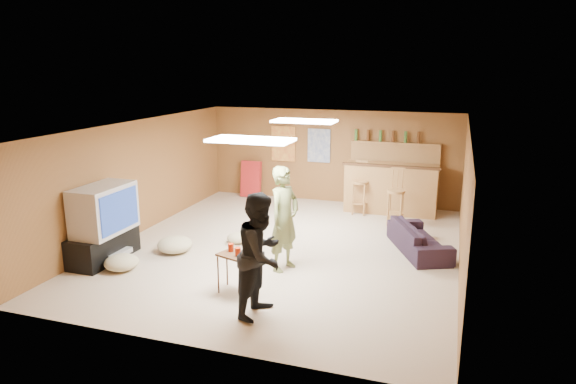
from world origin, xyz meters
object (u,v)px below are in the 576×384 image
(tv_body, at_px, (104,209))
(sofa, at_px, (419,238))
(tray_table, at_px, (235,272))
(person_black, at_px, (261,255))
(bar_counter, at_px, (391,188))
(person_olive, at_px, (284,219))

(tv_body, relative_size, sofa, 0.65)
(tv_body, distance_m, tray_table, 2.65)
(person_black, height_order, tray_table, person_black)
(tv_body, distance_m, bar_counter, 6.09)
(tv_body, height_order, sofa, tv_body)
(sofa, bearing_deg, bar_counter, -5.33)
(bar_counter, bearing_deg, sofa, -71.11)
(tray_table, bearing_deg, tv_body, 170.53)
(person_olive, xyz_separation_m, sofa, (2.00, 1.50, -0.60))
(person_black, height_order, sofa, person_black)
(bar_counter, bearing_deg, tv_body, -133.00)
(bar_counter, bearing_deg, tray_table, -108.25)
(person_olive, relative_size, sofa, 1.00)
(bar_counter, relative_size, sofa, 1.18)
(person_olive, height_order, person_black, person_olive)
(person_black, xyz_separation_m, sofa, (1.80, 3.05, -0.58))
(tv_body, distance_m, person_black, 3.30)
(tv_body, relative_size, tray_table, 1.91)
(person_olive, bearing_deg, sofa, -33.66)
(tv_body, bearing_deg, bar_counter, 47.00)
(tv_body, bearing_deg, person_black, -16.79)
(tv_body, relative_size, person_olive, 0.65)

